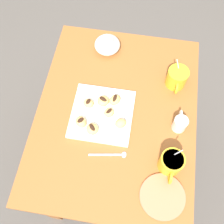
{
  "coord_description": "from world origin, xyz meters",
  "views": [
    {
      "loc": [
        0.53,
        0.07,
        1.85
      ],
      "look_at": [
        0.01,
        -0.02,
        0.76
      ],
      "focal_mm": 43.48,
      "sensor_mm": 36.0,
      "label": 1
    }
  ],
  "objects": [
    {
      "name": "beignet_1",
      "position": [
        0.08,
        -0.14,
        0.77
      ],
      "size": [
        0.07,
        0.07,
        0.04
      ],
      "primitive_type": "ellipsoid",
      "rotation": [
        0.0,
        0.0,
        2.3
      ],
      "color": "#E5B260",
      "rests_on": "pastry_plate_square"
    },
    {
      "name": "beignet_2",
      "position": [
        0.11,
        -0.09,
        0.77
      ],
      "size": [
        0.07,
        0.07,
        0.03
      ],
      "primitive_type": "ellipsoid",
      "rotation": [
        0.0,
        0.0,
        0.88
      ],
      "color": "#E5B260",
      "rests_on": "pastry_plate_square"
    },
    {
      "name": "coffee_mug_mustard_left",
      "position": [
        -0.2,
        0.25,
        0.79
      ],
      "size": [
        0.14,
        0.1,
        0.14
      ],
      "color": "gold",
      "rests_on": "dining_table"
    },
    {
      "name": "chocolate_drizzle_3",
      "position": [
        -0.01,
        -0.13,
        0.79
      ],
      "size": [
        0.03,
        0.03,
        0.0
      ],
      "primitive_type": "ellipsoid",
      "rotation": [
        0.0,
        0.0,
        2.81
      ],
      "color": "black",
      "rests_on": "beignet_3"
    },
    {
      "name": "beignet_0",
      "position": [
        0.02,
        -0.03,
        0.77
      ],
      "size": [
        0.06,
        0.06,
        0.03
      ],
      "primitive_type": "ellipsoid",
      "rotation": [
        0.0,
        0.0,
        2.05
      ],
      "color": "#E5B260",
      "rests_on": "pastry_plate_square"
    },
    {
      "name": "saucer_coral_left",
      "position": [
        0.33,
        0.24,
        0.75
      ],
      "size": [
        0.18,
        0.18,
        0.01
      ],
      "primitive_type": "cylinder",
      "color": "#E5704C",
      "rests_on": "dining_table"
    },
    {
      "name": "chocolate_drizzle_2",
      "position": [
        0.11,
        -0.09,
        0.79
      ],
      "size": [
        0.04,
        0.04,
        0.0
      ],
      "primitive_type": "ellipsoid",
      "rotation": [
        0.0,
        0.0,
        0.73
      ],
      "color": "black",
      "rests_on": "beignet_2"
    },
    {
      "name": "chocolate_drizzle_6",
      "position": [
        -0.03,
        -0.07,
        0.79
      ],
      "size": [
        0.03,
        0.04,
        0.0
      ],
      "primitive_type": "ellipsoid",
      "rotation": [
        0.0,
        0.0,
        1.12
      ],
      "color": "black",
      "rests_on": "beignet_6"
    },
    {
      "name": "beignet_5",
      "position": [
        0.06,
        0.03,
        0.78
      ],
      "size": [
        0.06,
        0.06,
        0.04
      ],
      "primitive_type": "ellipsoid",
      "rotation": [
        0.0,
        0.0,
        0.51
      ],
      "color": "#E5B260",
      "rests_on": "pastry_plate_square"
    },
    {
      "name": "chocolate_drizzle_4",
      "position": [
        -0.05,
        -0.01,
        0.79
      ],
      "size": [
        0.04,
        0.02,
        0.0
      ],
      "primitive_type": "ellipsoid",
      "rotation": [
        0.0,
        0.0,
        3.01
      ],
      "color": "black",
      "rests_on": "beignet_4"
    },
    {
      "name": "chocolate_drizzle_1",
      "position": [
        0.08,
        -0.14,
        0.79
      ],
      "size": [
        0.04,
        0.03,
        0.0
      ],
      "primitive_type": "ellipsoid",
      "rotation": [
        0.0,
        0.0,
        2.43
      ],
      "color": "black",
      "rests_on": "beignet_1"
    },
    {
      "name": "ice_cream_bowl",
      "position": [
        -0.35,
        -0.1,
        0.78
      ],
      "size": [
        0.13,
        0.13,
        0.1
      ],
      "color": "silver",
      "rests_on": "dining_table"
    },
    {
      "name": "cream_pitcher_white",
      "position": [
        0.02,
        0.28,
        0.78
      ],
      "size": [
        0.1,
        0.06,
        0.07
      ],
      "color": "silver",
      "rests_on": "dining_table"
    },
    {
      "name": "coffee_mug_mustard_right",
      "position": [
        0.21,
        0.25,
        0.79
      ],
      "size": [
        0.14,
        0.1,
        0.15
      ],
      "color": "gold",
      "rests_on": "dining_table"
    },
    {
      "name": "ground_plane",
      "position": [
        0.0,
        0.0,
        0.0
      ],
      "size": [
        8.0,
        8.0,
        0.0
      ],
      "primitive_type": "plane",
      "color": "#514C47"
    },
    {
      "name": "pastry_plate_square",
      "position": [
        0.02,
        -0.06,
        0.75
      ],
      "size": [
        0.27,
        0.27,
        0.02
      ],
      "primitive_type": "cube",
      "color": "silver",
      "rests_on": "dining_table"
    },
    {
      "name": "dining_table",
      "position": [
        0.0,
        0.0,
        0.59
      ],
      "size": [
        0.94,
        0.72,
        0.74
      ],
      "color": "#935628",
      "rests_on": "ground_plane"
    },
    {
      "name": "chocolate_drizzle_0",
      "position": [
        0.02,
        -0.03,
        0.79
      ],
      "size": [
        0.03,
        0.03,
        0.0
      ],
      "primitive_type": "ellipsoid",
      "rotation": [
        0.0,
        0.0,
        2.5
      ],
      "color": "black",
      "rests_on": "beignet_0"
    },
    {
      "name": "loose_spoon_near_saucer",
      "position": [
        0.2,
        0.01,
        0.74
      ],
      "size": [
        0.04,
        0.16,
        0.01
      ],
      "color": "silver",
      "rests_on": "dining_table"
    },
    {
      "name": "beignet_4",
      "position": [
        -0.05,
        -0.01,
        0.77
      ],
      "size": [
        0.07,
        0.07,
        0.03
      ],
      "primitive_type": "ellipsoid",
      "rotation": [
        0.0,
        0.0,
        2.54
      ],
      "color": "#E5B260",
      "rests_on": "pastry_plate_square"
    },
    {
      "name": "beignet_6",
      "position": [
        -0.03,
        -0.07,
        0.77
      ],
      "size": [
        0.05,
        0.05,
        0.03
      ],
      "primitive_type": "ellipsoid",
      "rotation": [
        0.0,
        0.0,
        1.58
      ],
      "color": "#E5B260",
      "rests_on": "pastry_plate_square"
    },
    {
      "name": "beignet_3",
      "position": [
        -0.01,
        -0.13,
        0.77
      ],
      "size": [
        0.05,
        0.06,
        0.03
      ],
      "primitive_type": "ellipsoid",
      "rotation": [
        0.0,
        0.0,
        2.81
      ],
      "color": "#E5B260",
      "rests_on": "pastry_plate_square"
    }
  ]
}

